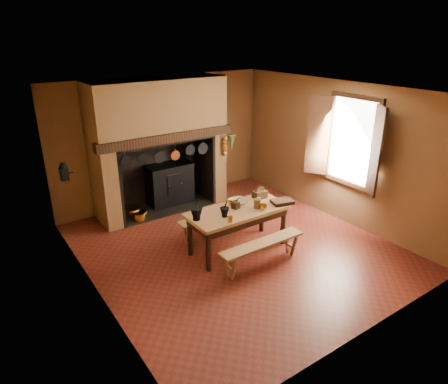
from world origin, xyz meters
The scene contains 28 objects.
floor centered at (0.00, 0.00, 0.00)m, with size 5.50×5.50×0.00m, color maroon.
ceiling centered at (0.00, 0.00, 2.80)m, with size 5.50×5.50×0.00m, color silver.
back_wall centered at (0.00, 2.75, 1.40)m, with size 5.00×0.02×2.80m, color brown.
wall_left centered at (-2.50, 0.00, 1.40)m, with size 0.02×5.50×2.80m, color brown.
wall_right centered at (2.50, 0.00, 1.40)m, with size 0.02×5.50×2.80m, color brown.
wall_front centered at (0.00, -2.75, 1.40)m, with size 5.00×0.02×2.80m, color brown.
chimney_breast centered at (-0.30, 2.31, 1.81)m, with size 2.95×0.96×2.80m.
iron_range centered at (-0.04, 2.45, 0.48)m, with size 1.12×0.55×1.60m.
hearth_pans centered at (-1.05, 2.22, 0.09)m, with size 0.51×0.62×0.20m.
hanging_pans centered at (-0.34, 1.81, 1.36)m, with size 1.92×0.29×0.27m.
onion_string centered at (1.00, 1.79, 1.33)m, with size 0.12×0.10×0.46m, color #AE7120, non-canonical shape.
herb_bunch centered at (1.18, 1.79, 1.38)m, with size 0.20×0.20×0.35m, color #505829.
window centered at (2.35, -0.40, 1.70)m, with size 0.39×1.75×1.76m.
wall_coffee_mill centered at (-2.42, 1.55, 1.52)m, with size 0.23×0.16×0.31m.
work_table centered at (0.00, -0.08, 0.66)m, with size 1.81×0.80×0.78m.
bench_front centered at (0.00, -0.75, 0.33)m, with size 1.58×0.28×0.45m.
bench_back centered at (0.00, 0.56, 0.34)m, with size 1.62×0.28×0.46m.
mortar_large centered at (-0.80, -0.01, 0.90)m, with size 0.21×0.21×0.36m.
mortar_small centered at (-0.36, -0.18, 0.87)m, with size 0.16×0.16×0.27m.
coffee_grinder centered at (-0.01, -0.02, 0.85)m, with size 0.17×0.14×0.18m.
brass_mug_a centered at (-0.40, -0.40, 0.83)m, with size 0.09×0.09×0.10m, color #C4892D.
brass_mug_b centered at (-0.02, 0.13, 0.83)m, with size 0.08×0.08×0.09m, color #C4892D.
mixing_bowl centered at (0.14, 0.11, 0.83)m, with size 0.34×0.34×0.08m, color #B8B38E.
stoneware_crock centered at (0.31, -0.21, 0.87)m, with size 0.13×0.13×0.16m, color brown.
glass_jar centered at (0.44, -0.10, 0.84)m, with size 0.07×0.07×0.12m, color beige.
wicker_basket centered at (0.64, 0.11, 0.86)m, with size 0.25×0.19×0.24m.
wooden_tray centered at (0.80, -0.32, 0.82)m, with size 0.37×0.27×0.06m, color #361C11.
brass_cup centered at (0.35, -0.33, 0.83)m, with size 0.13×0.13×0.10m, color #C4892D.
Camera 1 is at (-3.78, -5.14, 3.68)m, focal length 32.00 mm.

